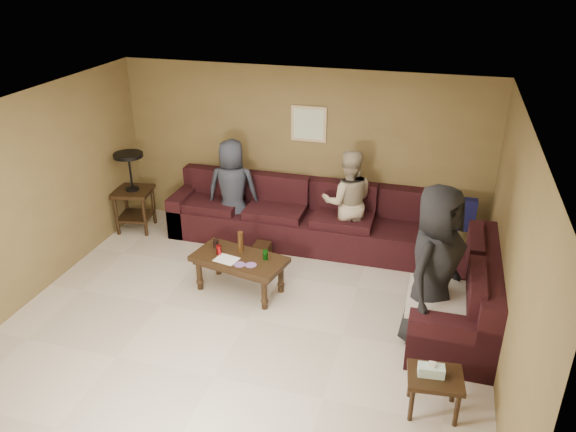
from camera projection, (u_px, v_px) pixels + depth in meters
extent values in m
plane|color=beige|center=(248.00, 319.00, 6.66)|extent=(5.50, 5.50, 0.00)
cube|color=white|center=(241.00, 117.00, 5.60)|extent=(5.50, 5.00, 0.10)
cube|color=olive|center=(302.00, 153.00, 8.29)|extent=(5.50, 0.10, 2.50)
cube|color=olive|center=(125.00, 377.00, 3.95)|extent=(5.50, 0.10, 2.50)
cube|color=olive|center=(31.00, 197.00, 6.79)|extent=(0.10, 5.00, 2.50)
cube|color=olive|center=(512.00, 259.00, 5.44)|extent=(0.10, 5.00, 2.50)
cube|color=black|center=(294.00, 228.00, 8.34)|extent=(3.70, 0.90, 0.45)
cube|color=black|center=(300.00, 191.00, 8.43)|extent=(3.70, 0.24, 0.45)
cube|color=black|center=(187.00, 209.00, 8.72)|extent=(0.24, 0.90, 0.63)
cube|color=black|center=(452.00, 306.00, 6.51)|extent=(0.90, 2.00, 0.45)
cube|color=black|center=(487.00, 277.00, 6.24)|extent=(0.24, 2.00, 0.45)
cube|color=black|center=(451.00, 346.00, 5.71)|extent=(0.90, 0.24, 0.63)
cube|color=#14133E|center=(459.00, 214.00, 7.55)|extent=(0.45, 0.14, 0.45)
cube|color=beige|center=(455.00, 301.00, 5.97)|extent=(1.00, 0.85, 0.04)
cube|color=black|center=(239.00, 259.00, 7.03)|extent=(1.26, 0.81, 0.06)
cube|color=black|center=(239.00, 264.00, 7.06)|extent=(1.16, 0.71, 0.05)
cylinder|color=black|center=(199.00, 275.00, 7.16)|extent=(0.07, 0.07, 0.42)
cylinder|color=black|center=(264.00, 294.00, 6.76)|extent=(0.07, 0.07, 0.42)
cylinder|color=black|center=(218.00, 260.00, 7.50)|extent=(0.07, 0.07, 0.42)
cylinder|color=black|center=(281.00, 277.00, 7.10)|extent=(0.07, 0.07, 0.42)
cylinder|color=#9F1217|center=(219.00, 250.00, 7.06)|extent=(0.07, 0.07, 0.12)
cylinder|color=#126916|center=(265.00, 255.00, 6.94)|extent=(0.07, 0.07, 0.12)
cylinder|color=#3C230D|center=(241.00, 242.00, 7.08)|extent=(0.07, 0.07, 0.28)
cylinder|color=black|center=(216.00, 243.00, 7.23)|extent=(0.08, 0.08, 0.11)
cube|color=white|center=(226.00, 259.00, 6.96)|extent=(0.32, 0.27, 0.00)
cylinder|color=#BA417B|center=(240.00, 265.00, 6.84)|extent=(0.14, 0.14, 0.01)
cylinder|color=#BA417B|center=(251.00, 265.00, 6.83)|extent=(0.14, 0.14, 0.01)
cube|color=black|center=(133.00, 191.00, 8.54)|extent=(0.64, 0.64, 0.05)
cube|color=black|center=(136.00, 216.00, 8.72)|extent=(0.56, 0.56, 0.03)
cylinder|color=black|center=(117.00, 216.00, 8.50)|extent=(0.05, 0.05, 0.63)
cylinder|color=black|center=(145.00, 217.00, 8.47)|extent=(0.05, 0.05, 0.63)
cylinder|color=black|center=(127.00, 204.00, 8.89)|extent=(0.05, 0.05, 0.63)
cylinder|color=black|center=(153.00, 205.00, 8.86)|extent=(0.05, 0.05, 0.63)
cylinder|color=black|center=(133.00, 189.00, 8.52)|extent=(0.20, 0.20, 0.03)
cylinder|color=black|center=(130.00, 172.00, 8.40)|extent=(0.03, 0.03, 0.52)
cylinder|color=black|center=(128.00, 155.00, 8.29)|extent=(0.44, 0.44, 0.05)
cube|color=black|center=(435.00, 378.00, 5.17)|extent=(0.55, 0.47, 0.05)
cylinder|color=black|center=(411.00, 403.00, 5.15)|extent=(0.05, 0.05, 0.40)
cylinder|color=black|center=(457.00, 409.00, 5.09)|extent=(0.05, 0.05, 0.40)
cylinder|color=black|center=(411.00, 380.00, 5.43)|extent=(0.05, 0.05, 0.40)
cylinder|color=black|center=(454.00, 385.00, 5.37)|extent=(0.05, 0.05, 0.40)
cube|color=white|center=(431.00, 370.00, 5.15)|extent=(0.25, 0.14, 0.10)
cube|color=white|center=(432.00, 365.00, 5.12)|extent=(0.06, 0.04, 0.05)
cube|color=black|center=(262.00, 252.00, 7.85)|extent=(0.22, 0.22, 0.27)
cube|color=tan|center=(309.00, 124.00, 8.05)|extent=(0.52, 0.03, 0.52)
cube|color=white|center=(309.00, 124.00, 8.04)|extent=(0.44, 0.01, 0.44)
imported|color=#2B2F3C|center=(233.00, 190.00, 8.24)|extent=(0.84, 0.64, 1.53)
imported|color=tan|center=(348.00, 202.00, 7.86)|extent=(0.86, 0.74, 1.52)
imported|color=black|center=(434.00, 267.00, 5.94)|extent=(0.90, 1.06, 1.85)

